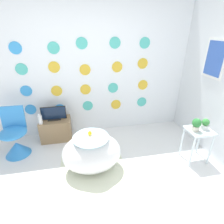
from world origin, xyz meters
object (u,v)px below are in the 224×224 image
Objects in this scene: potted_plant_left at (196,124)px; potted_plant_right at (205,124)px; vase at (40,120)px; bathtub at (92,153)px; chair at (15,140)px; tv at (54,114)px.

potted_plant_left is 1.16× the size of potted_plant_right.
potted_plant_left is at bearing -21.26° from vase.
bathtub is 1.20m from vase.
chair reaches higher than potted_plant_left.
chair is at bearing 165.89° from potted_plant_left.
potted_plant_left is at bearing -25.78° from tv.
bathtub is 1.37m from chair.
tv is at bearing 122.88° from bathtub.
chair reaches higher than tv.
vase is at bearing -152.71° from tv.
potted_plant_right is (2.59, -0.92, 0.14)m from vase.
vase is at bearing 158.74° from potted_plant_left.
chair is 0.76m from tv.
bathtub is 4.34× the size of potted_plant_left.
bathtub is 5.04× the size of potted_plant_right.
chair is 4.78× the size of potted_plant_right.
chair is 0.52m from vase.
potted_plant_right reaches higher than vase.
chair reaches higher than potted_plant_right.
tv is at bearing 156.21° from potted_plant_right.
vase is (-0.84, 0.83, 0.21)m from bathtub.
vase is 2.60m from potted_plant_left.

